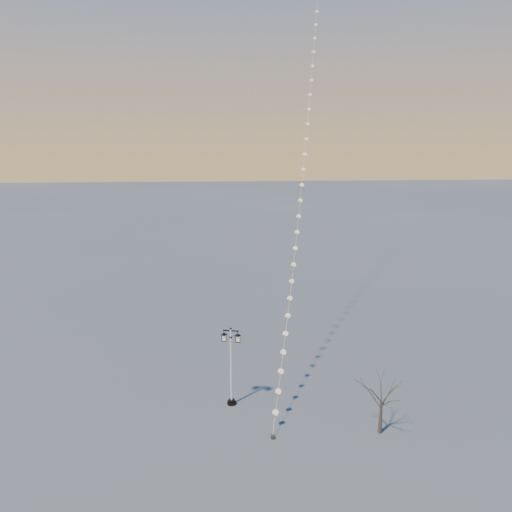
{
  "coord_description": "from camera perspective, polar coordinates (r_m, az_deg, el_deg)",
  "views": [
    {
      "loc": [
        -1.35,
        -24.96,
        16.14
      ],
      "look_at": [
        0.73,
        5.08,
        8.78
      ],
      "focal_mm": 35.28,
      "sensor_mm": 36.0,
      "label": 1
    }
  ],
  "objects": [
    {
      "name": "street_lamp",
      "position": [
        30.85,
        -2.84,
        -11.97
      ],
      "size": [
        1.24,
        0.63,
        4.99
      ],
      "rotation": [
        0.0,
        0.0,
        -0.24
      ],
      "color": "black",
      "rests_on": "ground"
    },
    {
      "name": "ground",
      "position": [
        29.75,
        -0.77,
        -19.11
      ],
      "size": [
        300.0,
        300.0,
        0.0
      ],
      "primitive_type": "plane",
      "color": "#4C4D4D",
      "rests_on": "ground"
    },
    {
      "name": "kite_train",
      "position": [
        42.5,
        5.66,
        16.53
      ],
      "size": [
        9.32,
        36.25,
        36.65
      ],
      "rotation": [
        0.0,
        0.0,
        0.21
      ],
      "color": "#35281E",
      "rests_on": "ground"
    },
    {
      "name": "bare_tree",
      "position": [
        29.1,
        14.11,
        -14.85
      ],
      "size": [
        2.1,
        2.1,
        3.48
      ],
      "rotation": [
        0.0,
        0.0,
        -0.44
      ],
      "color": "#383127",
      "rests_on": "ground"
    }
  ]
}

